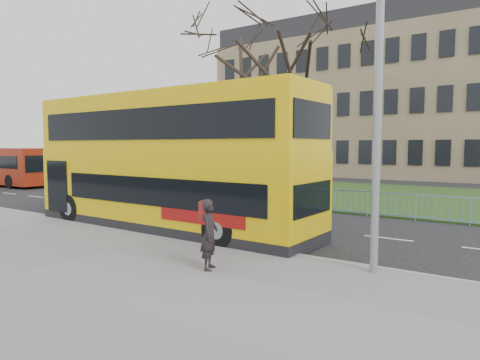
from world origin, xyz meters
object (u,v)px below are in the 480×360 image
pedestrian (209,234)px  street_lamp (374,54)px  yellow_bus (167,159)px  red_bus (0,165)px

pedestrian → street_lamp: (3.24, 1.99, 4.21)m
yellow_bus → red_bus: (-23.59, 5.90, -1.08)m
pedestrian → red_bus: bearing=47.1°
red_bus → street_lamp: bearing=-13.3°
street_lamp → pedestrian: bearing=-147.7°
red_bus → street_lamp: 32.56m
yellow_bus → pedestrian: bearing=-35.2°
yellow_bus → street_lamp: size_ratio=1.27×
yellow_bus → red_bus: bearing=167.3°
yellow_bus → red_bus: 24.34m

